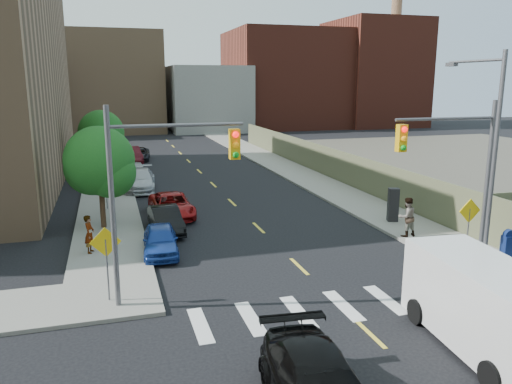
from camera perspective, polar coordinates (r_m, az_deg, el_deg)
ground at (r=15.19m, az=16.65°, el=-18.62°), size 160.00×160.00×0.00m
sidewalk_nw at (r=52.78m, az=-16.67°, el=3.68°), size 3.50×73.00×0.15m
sidewalk_ne at (r=54.94m, az=-0.27°, el=4.54°), size 3.50×73.00×0.15m
fence_north at (r=42.82m, az=7.21°, el=3.74°), size 0.12×44.00×2.50m
gravel_lot at (r=54.56m, az=24.32°, el=3.32°), size 36.00×42.00×0.06m
bg_bldg_west at (r=82.04m, az=-27.16°, el=9.99°), size 14.00×18.00×12.00m
bg_bldg_midwest at (r=82.74m, az=-15.85°, el=11.93°), size 14.00×16.00×15.00m
bg_bldg_center at (r=82.24m, az=-5.77°, el=10.59°), size 12.00×16.00×10.00m
bg_bldg_east at (r=87.82m, az=3.16°, el=12.71°), size 18.00×18.00×16.00m
bg_bldg_fareast at (r=92.67m, az=13.21°, el=13.01°), size 14.00×16.00×18.00m
smokestack at (r=94.89m, az=15.55°, el=15.90°), size 1.80×1.80×28.00m
signal_nw at (r=17.10m, az=-11.20°, el=1.50°), size 4.59×0.30×7.00m
signal_ne at (r=21.71m, az=22.09°, el=3.14°), size 4.59×0.30×7.00m
streetlight_ne at (r=23.73m, az=25.10°, el=5.29°), size 0.25×3.70×9.00m
warn_sign_nw at (r=18.16m, az=-16.76°, el=-6.43°), size 1.06×0.06×2.83m
warn_sign_ne at (r=23.35m, az=23.17°, el=-2.71°), size 1.06×0.06×2.83m
warn_sign_midwest at (r=31.26m, az=-16.82°, el=1.43°), size 1.06×0.06×2.83m
tree_west_near at (r=27.11m, az=-17.44°, el=2.94°), size 3.66×3.64×5.52m
tree_west_far at (r=41.99m, az=-17.25°, el=6.18°), size 3.66×3.64×5.52m
parked_car_blue at (r=23.24m, az=-10.88°, el=-5.42°), size 1.83×3.94×1.31m
parked_car_black at (r=26.50m, az=-10.28°, el=-3.13°), size 1.65×4.11×1.33m
parked_car_red at (r=29.41m, az=-9.63°, el=-1.51°), size 2.42×4.95×1.35m
parked_car_silver at (r=37.02m, az=-13.16°, el=1.36°), size 2.57×5.40×1.52m
parked_car_white at (r=41.68m, az=-13.57°, el=2.43°), size 1.68×3.91×1.32m
parked_car_maroon at (r=49.52m, az=-14.10°, el=4.11°), size 2.15×4.93×1.58m
parked_car_grey at (r=51.31m, az=-13.27°, el=4.25°), size 2.52×4.68×1.25m
cargo_van at (r=16.37m, az=24.44°, el=-11.46°), size 2.80×5.92×2.63m
mailbox at (r=24.47m, az=26.89°, el=-5.35°), size 0.58×0.47×1.31m
payphone at (r=28.51m, az=15.40°, el=-1.42°), size 0.66×0.59×1.85m
pedestrian_west at (r=23.69m, az=-18.50°, el=-4.58°), size 0.55×0.71×1.74m
pedestrian_east at (r=25.90m, az=16.86°, el=-2.75°), size 1.03×0.83×1.98m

